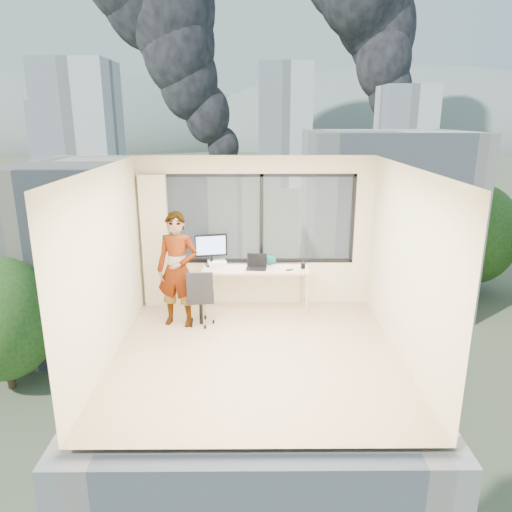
{
  "coord_description": "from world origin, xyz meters",
  "views": [
    {
      "loc": [
        -0.05,
        -6.08,
        3.21
      ],
      "look_at": [
        0.0,
        1.0,
        1.15
      ],
      "focal_mm": 33.58,
      "sensor_mm": 36.0,
      "label": 1
    }
  ],
  "objects_px": {
    "desk": "(256,288)",
    "monitor": "(211,250)",
    "chair": "(201,296)",
    "person": "(178,270)",
    "laptop": "(256,263)",
    "handbag": "(270,260)",
    "game_console": "(217,263)"
  },
  "relations": [
    {
      "from": "chair",
      "to": "person",
      "type": "distance_m",
      "value": 0.56
    },
    {
      "from": "monitor",
      "to": "handbag",
      "type": "bearing_deg",
      "value": -9.11
    },
    {
      "from": "desk",
      "to": "laptop",
      "type": "distance_m",
      "value": 0.49
    },
    {
      "from": "chair",
      "to": "monitor",
      "type": "xyz_separation_m",
      "value": [
        0.12,
        0.77,
        0.55
      ]
    },
    {
      "from": "desk",
      "to": "person",
      "type": "xyz_separation_m",
      "value": [
        -1.23,
        -0.6,
        0.54
      ]
    },
    {
      "from": "chair",
      "to": "monitor",
      "type": "bearing_deg",
      "value": 76.67
    },
    {
      "from": "desk",
      "to": "handbag",
      "type": "bearing_deg",
      "value": 37.94
    },
    {
      "from": "desk",
      "to": "monitor",
      "type": "xyz_separation_m",
      "value": [
        -0.77,
        0.15,
        0.65
      ]
    },
    {
      "from": "laptop",
      "to": "monitor",
      "type": "bearing_deg",
      "value": 170.14
    },
    {
      "from": "monitor",
      "to": "laptop",
      "type": "bearing_deg",
      "value": -26.65
    },
    {
      "from": "person",
      "to": "monitor",
      "type": "height_order",
      "value": "person"
    },
    {
      "from": "desk",
      "to": "handbag",
      "type": "height_order",
      "value": "handbag"
    },
    {
      "from": "desk",
      "to": "person",
      "type": "distance_m",
      "value": 1.47
    },
    {
      "from": "laptop",
      "to": "handbag",
      "type": "distance_m",
      "value": 0.34
    },
    {
      "from": "person",
      "to": "handbag",
      "type": "bearing_deg",
      "value": 39.21
    },
    {
      "from": "person",
      "to": "laptop",
      "type": "bearing_deg",
      "value": 34.41
    },
    {
      "from": "laptop",
      "to": "handbag",
      "type": "bearing_deg",
      "value": 52.96
    },
    {
      "from": "chair",
      "to": "person",
      "type": "xyz_separation_m",
      "value": [
        -0.35,
        0.02,
        0.44
      ]
    },
    {
      "from": "game_console",
      "to": "monitor",
      "type": "bearing_deg",
      "value": -174.49
    },
    {
      "from": "monitor",
      "to": "handbag",
      "type": "xyz_separation_m",
      "value": [
        1.01,
        0.04,
        -0.19
      ]
    },
    {
      "from": "desk",
      "to": "handbag",
      "type": "relative_size",
      "value": 7.78
    },
    {
      "from": "monitor",
      "to": "laptop",
      "type": "relative_size",
      "value": 1.58
    },
    {
      "from": "desk",
      "to": "laptop",
      "type": "xyz_separation_m",
      "value": [
        0.01,
        -0.07,
        0.48
      ]
    },
    {
      "from": "desk",
      "to": "chair",
      "type": "distance_m",
      "value": 1.08
    },
    {
      "from": "desk",
      "to": "chair",
      "type": "height_order",
      "value": "chair"
    },
    {
      "from": "handbag",
      "to": "laptop",
      "type": "bearing_deg",
      "value": -137.33
    },
    {
      "from": "person",
      "to": "game_console",
      "type": "distance_m",
      "value": 0.97
    },
    {
      "from": "desk",
      "to": "handbag",
      "type": "xyz_separation_m",
      "value": [
        0.24,
        0.19,
        0.46
      ]
    },
    {
      "from": "desk",
      "to": "game_console",
      "type": "xyz_separation_m",
      "value": [
        -0.67,
        0.18,
        0.41
      ]
    },
    {
      "from": "person",
      "to": "handbag",
      "type": "xyz_separation_m",
      "value": [
        1.47,
        0.79,
        -0.08
      ]
    },
    {
      "from": "monitor",
      "to": "game_console",
      "type": "relative_size",
      "value": 1.84
    },
    {
      "from": "chair",
      "to": "game_console",
      "type": "distance_m",
      "value": 0.88
    }
  ]
}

